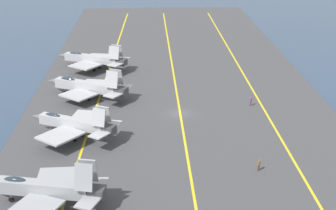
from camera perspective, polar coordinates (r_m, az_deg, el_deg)
name	(u,v)px	position (r m, az deg, el deg)	size (l,w,h in m)	color
ground_plane	(180,115)	(91.34, 1.35, -1.16)	(2000.00, 2000.00, 0.00)	#2D425B
carrier_deck	(180,114)	(91.26, 1.35, -1.05)	(200.93, 55.54, 0.40)	#424244
deck_stripe_foul_line	(265,112)	(93.38, 10.75, -0.77)	(180.84, 0.36, 0.01)	yellow
deck_stripe_centerline	(180,113)	(91.18, 1.35, -0.93)	(180.84, 0.36, 0.01)	yellow
deck_stripe_edge_line	(94,115)	(91.52, -8.23, -1.07)	(180.84, 0.36, 0.01)	yellow
parked_jet_nearest	(46,189)	(64.89, -13.37, -9.00)	(13.31, 15.62, 6.52)	#93999E
parked_jet_second	(74,124)	(81.87, -10.38, -2.05)	(14.01, 15.14, 6.05)	#A8AAAF
parked_jet_third	(88,86)	(99.06, -8.90, 2.06)	(12.74, 17.18, 6.24)	#A8AAAF
parked_jet_fourth	(93,59)	(116.19, -8.33, 5.07)	(13.05, 16.97, 6.08)	#A8AAAF
crew_purple_vest	(251,101)	(95.49, 9.15, 0.48)	(0.46, 0.43, 1.81)	#4C473D
crew_brown_vest	(259,164)	(72.76, 10.03, -6.51)	(0.46, 0.43, 1.71)	#383328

